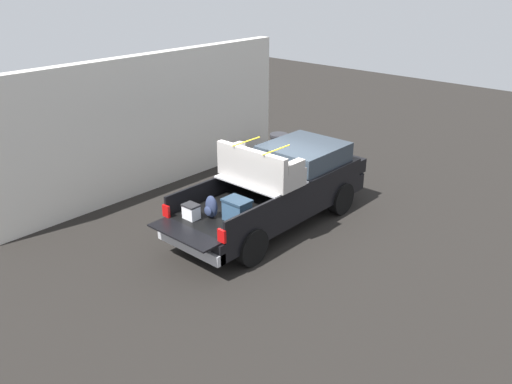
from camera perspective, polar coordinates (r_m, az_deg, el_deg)
ground_plane at (r=13.51m, az=1.70°, el=-3.54°), size 40.00×40.00×0.00m
pickup_truck at (r=13.36m, az=2.76°, el=0.68°), size 6.05×2.06×2.23m
building_facade at (r=15.52m, az=-11.22°, el=7.28°), size 9.91×0.36×3.86m
trash_can at (r=17.62m, az=2.45°, el=4.73°), size 0.60×0.60×0.98m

